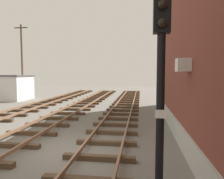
{
  "coord_description": "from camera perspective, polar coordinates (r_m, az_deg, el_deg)",
  "views": [
    {
      "loc": [
        2.51,
        -7.72,
        2.96
      ],
      "look_at": [
        0.0,
        10.92,
        1.52
      ],
      "focal_mm": 34.35,
      "sensor_mm": 36.0,
      "label": 1
    }
  ],
  "objects": [
    {
      "name": "utility_pole_far",
      "position": [
        30.52,
        -22.84,
        7.49
      ],
      "size": [
        1.8,
        0.24,
        9.21
      ],
      "color": "brown",
      "rests_on": "ground"
    },
    {
      "name": "track_near_building",
      "position": [
        8.34,
        -2.41,
        -15.48
      ],
      "size": [
        2.5,
        53.22,
        0.32
      ],
      "color": "#4C3826",
      "rests_on": "ground"
    },
    {
      "name": "control_hut",
      "position": [
        26.08,
        -24.57,
        0.53
      ],
      "size": [
        3.0,
        3.8,
        2.76
      ],
      "color": "silver",
      "rests_on": "ground"
    },
    {
      "name": "signal_mast",
      "position": [
        4.74,
        12.92,
        5.95
      ],
      "size": [
        0.36,
        0.4,
        4.91
      ],
      "color": "black",
      "rests_on": "ground"
    },
    {
      "name": "track_centre",
      "position": [
        9.7,
        -25.51,
        -13.01
      ],
      "size": [
        2.5,
        53.22,
        0.32
      ],
      "color": "#4C3826",
      "rests_on": "ground"
    },
    {
      "name": "ground_plane",
      "position": [
        8.65,
        -10.1,
        -15.73
      ],
      "size": [
        80.0,
        80.0,
        0.0
      ],
      "primitive_type": "plane",
      "color": "slate"
    }
  ]
}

